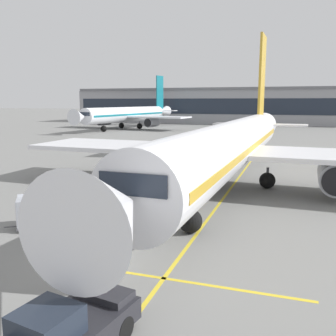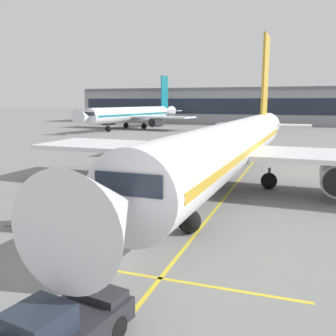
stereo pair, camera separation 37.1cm
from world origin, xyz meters
The scene contains 13 objects.
ground_plane centered at (0.00, 0.00, 0.00)m, with size 600.00×600.00×0.00m, color slate.
parked_airplane centered at (3.41, 16.51, 3.59)m, with size 35.82×45.89×15.20m.
belt_loader centered at (-1.20, 7.60, 0.89)m, with size 4.82×4.30×3.18m.
baggage_cart_lead centered at (-3.69, 4.38, 1.00)m, with size 2.67×2.47×1.91m.
baggage_cart_second centered at (-5.65, 2.91, 1.00)m, with size 2.67×2.47×1.91m.
pushback_tug centered at (2.42, -6.19, 0.83)m, with size 2.82×4.69×1.83m.
ground_crew_by_loader centered at (-3.08, 7.70, 1.00)m, with size 0.44×0.44×1.74m.
ground_crew_by_carts centered at (-3.06, 6.82, 1.00)m, with size 0.57×0.29×1.74m.
safety_cone_engine_keepout centered at (-3.67, 14.55, 0.36)m, with size 0.66×0.66×0.74m.
apron_guidance_line_lead_in centered at (3.43, 15.67, 0.00)m, with size 0.20×110.00×0.01m.
apron_guidance_line_stop_bar centered at (3.38, -0.73, 0.00)m, with size 12.00×0.20×0.01m.
terminal_building centered at (-14.35, 108.98, 5.58)m, with size 96.96×15.61×11.27m.
distant_airplane centered at (-32.85, 75.89, 3.71)m, with size 33.62×42.89×14.50m.
Camera 2 is at (8.54, -14.29, 7.21)m, focal length 40.32 mm.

